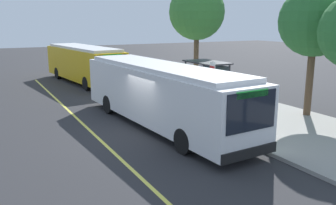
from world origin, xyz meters
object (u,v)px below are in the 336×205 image
(pedestrian_commuter, at_px, (229,99))
(transit_bus_second, at_px, (84,63))
(route_sign_post, at_px, (212,81))
(transit_bus_main, at_px, (161,93))
(waiting_bench, at_px, (209,96))

(pedestrian_commuter, bearing_deg, transit_bus_second, -167.38)
(route_sign_post, height_order, pedestrian_commuter, route_sign_post)
(transit_bus_second, height_order, route_sign_post, same)
(transit_bus_main, xyz_separation_m, pedestrian_commuter, (0.71, 3.46, -0.50))
(transit_bus_second, relative_size, pedestrian_commuter, 6.44)
(transit_bus_main, bearing_deg, waiting_bench, 117.98)
(transit_bus_second, xyz_separation_m, pedestrian_commuter, (14.78, 3.31, -0.50))
(transit_bus_main, height_order, waiting_bench, transit_bus_main)
(transit_bus_main, distance_m, pedestrian_commuter, 3.57)
(transit_bus_second, relative_size, waiting_bench, 6.80)
(transit_bus_second, bearing_deg, route_sign_post, 10.75)
(pedestrian_commuter, bearing_deg, waiting_bench, 163.75)
(transit_bus_second, bearing_deg, transit_bus_main, -0.60)
(waiting_bench, bearing_deg, pedestrian_commuter, -16.25)
(waiting_bench, bearing_deg, transit_bus_main, -62.02)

